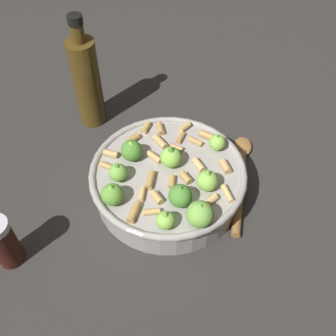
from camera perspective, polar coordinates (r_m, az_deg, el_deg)
name	(u,v)px	position (r m, az deg, el deg)	size (l,w,h in m)	color
ground_plane	(168,191)	(0.73, 0.00, -3.35)	(2.40, 2.40, 0.00)	#2D2B28
cooking_pan	(168,180)	(0.70, 0.00, -1.69)	(0.27, 0.27, 0.10)	#9E9993
pepper_shaker	(3,242)	(0.67, -22.44, -9.77)	(0.04, 0.04, 0.10)	#33140F
olive_oil_bottle	(87,81)	(0.82, -11.51, 12.05)	(0.05, 0.05, 0.24)	#4C3814
wooden_spoon	(240,175)	(0.76, 10.29, -1.04)	(0.05, 0.24, 0.02)	olive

